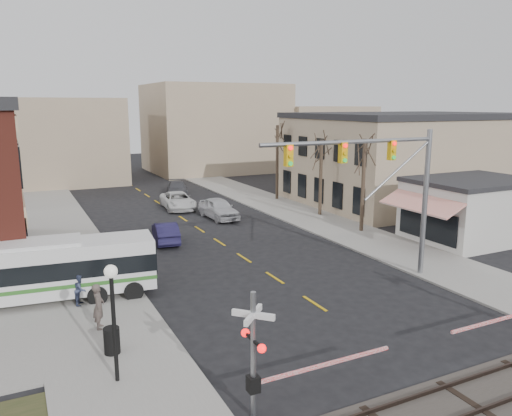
{
  "coord_description": "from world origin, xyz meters",
  "views": [
    {
      "loc": [
        -12.3,
        -16.72,
        9.25
      ],
      "look_at": [
        -0.08,
        8.15,
        3.5
      ],
      "focal_mm": 35.0,
      "sensor_mm": 36.0,
      "label": 1
    }
  ],
  "objects": [
    {
      "name": "tree_east_a",
      "position": [
        10.5,
        12.0,
        3.5
      ],
      "size": [
        0.28,
        0.28,
        6.75
      ],
      "color": "#382B21",
      "rests_on": "sidewalk_east"
    },
    {
      "name": "tan_building",
      "position": [
        22.0,
        20.0,
        4.26
      ],
      "size": [
        20.3,
        15.3,
        8.5
      ],
      "color": "tan",
      "rests_on": "ground"
    },
    {
      "name": "car_a",
      "position": [
        2.73,
        20.87,
        0.84
      ],
      "size": [
        2.21,
        5.04,
        1.69
      ],
      "primitive_type": "imported",
      "rotation": [
        0.0,
        0.0,
        0.04
      ],
      "color": "#B4B5B9",
      "rests_on": "ground"
    },
    {
      "name": "car_b",
      "position": [
        -3.28,
        15.67,
        0.7
      ],
      "size": [
        2.12,
        4.45,
        1.41
      ],
      "primitive_type": "imported",
      "rotation": [
        0.0,
        0.0,
        2.99
      ],
      "color": "#1B183C",
      "rests_on": "ground"
    },
    {
      "name": "ground",
      "position": [
        0.0,
        0.0,
        0.0
      ],
      "size": [
        160.0,
        160.0,
        0.0
      ],
      "primitive_type": "plane",
      "color": "black",
      "rests_on": "ground"
    },
    {
      "name": "traffic_signal_mast",
      "position": [
        4.7,
        2.9,
        5.75
      ],
      "size": [
        10.11,
        0.3,
        8.0
      ],
      "color": "gray",
      "rests_on": "ground"
    },
    {
      "name": "tree_east_b",
      "position": [
        10.8,
        18.0,
        3.27
      ],
      "size": [
        0.28,
        0.28,
        6.3
      ],
      "color": "#382B21",
      "rests_on": "sidewalk_east"
    },
    {
      "name": "transit_bus",
      "position": [
        -11.89,
        7.86,
        1.64
      ],
      "size": [
        11.39,
        3.66,
        2.88
      ],
      "color": "silver",
      "rests_on": "ground"
    },
    {
      "name": "street_lamp",
      "position": [
        -9.75,
        -0.91,
        3.06
      ],
      "size": [
        0.44,
        0.44,
        4.08
      ],
      "color": "black",
      "rests_on": "sidewalk_west"
    },
    {
      "name": "sidewalk_west",
      "position": [
        -9.5,
        20.0,
        0.06
      ],
      "size": [
        5.0,
        60.0,
        0.12
      ],
      "primitive_type": "cube",
      "color": "gray",
      "rests_on": "ground"
    },
    {
      "name": "sidewalk_east",
      "position": [
        9.5,
        20.0,
        0.06
      ],
      "size": [
        5.0,
        60.0,
        0.12
      ],
      "primitive_type": "cube",
      "color": "gray",
      "rests_on": "ground"
    },
    {
      "name": "pedestrian_near",
      "position": [
        -9.61,
        3.52,
        1.09
      ],
      "size": [
        0.64,
        0.8,
        1.93
      ],
      "primitive_type": "imported",
      "rotation": [
        0.0,
        0.0,
        1.3
      ],
      "color": "#554944",
      "rests_on": "sidewalk_west"
    },
    {
      "name": "trash_bin",
      "position": [
        -9.54,
        1.11,
        0.62
      ],
      "size": [
        0.6,
        0.6,
        1.01
      ],
      "primitive_type": "cylinder",
      "color": "black",
      "rests_on": "sidewalk_west"
    },
    {
      "name": "car_c",
      "position": [
        0.86,
        26.07,
        0.75
      ],
      "size": [
        2.94,
        5.6,
        1.5
      ],
      "primitive_type": "imported",
      "rotation": [
        0.0,
        0.0,
        -0.08
      ],
      "color": "silver",
      "rests_on": "ground"
    },
    {
      "name": "tree_east_c",
      "position": [
        11.0,
        26.0,
        3.72
      ],
      "size": [
        0.28,
        0.28,
        7.2
      ],
      "color": "#382B21",
      "rests_on": "sidewalk_east"
    },
    {
      "name": "awning_shop",
      "position": [
        15.97,
        7.0,
        2.16
      ],
      "size": [
        9.74,
        6.2,
        4.3
      ],
      "color": "beige",
      "rests_on": "ground"
    },
    {
      "name": "pedestrian_far",
      "position": [
        -9.98,
        6.51,
        0.86
      ],
      "size": [
        0.77,
        0.87,
        1.48
      ],
      "primitive_type": "imported",
      "rotation": [
        0.0,
        0.0,
        1.22
      ],
      "color": "#343D5B",
      "rests_on": "sidewalk_west"
    },
    {
      "name": "rr_crossing_west",
      "position": [
        -6.0,
        -4.59,
        1.97
      ],
      "size": [
        5.6,
        1.36,
        4.0
      ],
      "color": "gray",
      "rests_on": "ground"
    },
    {
      "name": "car_d",
      "position": [
        2.84,
        32.64,
        0.72
      ],
      "size": [
        3.29,
        5.34,
        1.45
      ],
      "primitive_type": "imported",
      "rotation": [
        0.0,
        0.0,
        -0.27
      ],
      "color": "#414247",
      "rests_on": "ground"
    }
  ]
}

